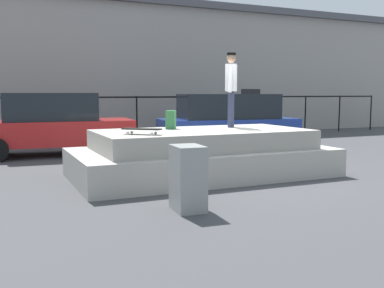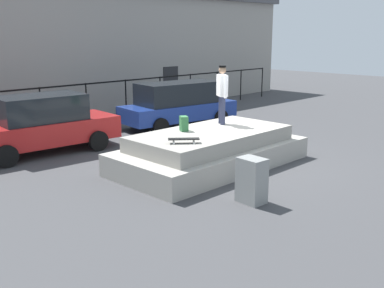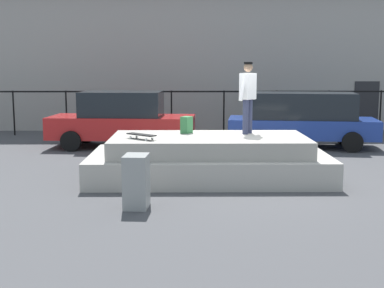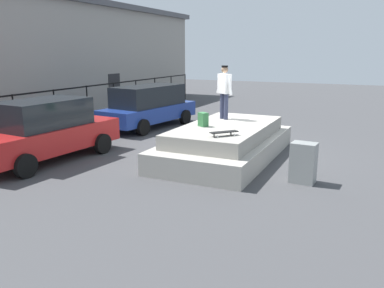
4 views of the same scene
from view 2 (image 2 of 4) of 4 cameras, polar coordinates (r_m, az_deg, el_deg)
ground_plane at (r=13.59m, az=4.98°, el=-1.99°), size 60.00×60.00×0.00m
concrete_ledge at (r=12.82m, az=2.39°, el=-0.77°), size 5.59×2.80×1.01m
skateboarder at (r=13.53m, az=3.79°, el=6.69°), size 0.53×0.74×1.73m
skateboard at (r=11.25m, az=-1.03°, el=0.61°), size 0.72×0.66×0.12m
backpack at (r=12.66m, az=-1.03°, el=2.57°), size 0.31×0.34×0.41m
car_red_sedan_near at (r=14.91m, az=-18.30°, el=2.37°), size 4.78×2.29×1.82m
car_blue_hatchback_mid at (r=18.24m, az=-1.67°, el=5.10°), size 4.92×2.43×1.78m
utility_box at (r=10.14m, az=7.47°, el=-4.53°), size 0.48×0.63×1.01m
fence_row at (r=19.15m, az=-13.09°, el=5.92°), size 24.06×0.06×1.70m
warehouse_building at (r=24.15m, az=-20.90°, el=10.96°), size 30.10×9.45×5.75m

